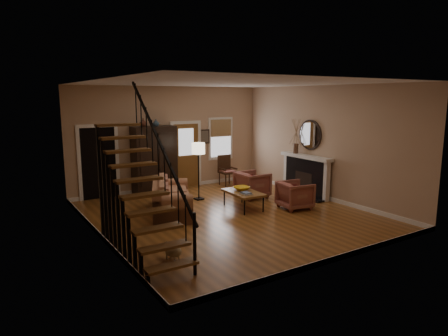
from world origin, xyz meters
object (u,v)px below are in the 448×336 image
armchair_left (295,195)px  armoire (154,160)px  sofa (172,198)px  floor_lamp (199,172)px  coffee_table (243,200)px  armchair_right (252,185)px  side_chair (228,171)px

armchair_left → armoire: bearing=44.2°
sofa → floor_lamp: bearing=57.3°
armoire → coffee_table: 3.25m
armchair_left → coffee_table: bearing=67.3°
armchair_right → side_chair: size_ratio=0.84×
armchair_left → side_chair: side_chair is taller
armchair_left → armchair_right: armchair_right is taller
armoire → armchair_right: 3.10m
sofa → armoire: bearing=101.6°
coffee_table → armchair_right: bearing=42.4°
coffee_table → armchair_right: (0.93, 0.85, 0.16)m
side_chair → coffee_table: bearing=-114.4°
sofa → armchair_left: 3.29m
sofa → coffee_table: bearing=3.8°
floor_lamp → side_chair: floor_lamp is taller
armchair_left → side_chair: (0.01, 3.38, 0.14)m
floor_lamp → side_chair: 2.12m
armchair_right → floor_lamp: (-1.47, 0.64, 0.44)m
side_chair → sofa: bearing=-146.2°
sofa → side_chair: 3.61m
coffee_table → armchair_left: 1.40m
armchair_right → armoire: bearing=48.9°
armchair_left → floor_lamp: bearing=46.9°
sofa → side_chair: (3.00, 2.01, 0.10)m
coffee_table → armchair_left: armchair_left is taller
floor_lamp → side_chair: bearing=33.6°
armoire → side_chair: bearing=-4.5°
armoire → side_chair: 2.61m
sofa → floor_lamp: floor_lamp is taller
sofa → coffee_table: 1.92m
floor_lamp → sofa: bearing=-146.0°
coffee_table → armchair_left: bearing=-31.6°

